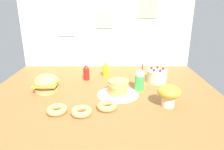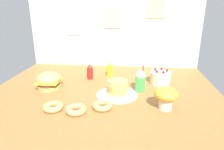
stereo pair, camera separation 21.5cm
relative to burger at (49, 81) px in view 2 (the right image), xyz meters
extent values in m
cube|color=#9E6B38|center=(0.61, -0.08, -0.10)|extent=(2.43, 2.06, 0.02)
cube|color=beige|center=(0.61, 0.95, 0.44)|extent=(2.43, 0.03, 1.06)
cube|color=silver|center=(0.04, 0.93, 0.46)|extent=(0.23, 0.01, 0.20)
cube|color=#D8A599|center=(0.59, 0.93, 0.58)|extent=(0.23, 0.01, 0.23)
cube|color=beige|center=(1.19, 0.93, 0.73)|extent=(0.26, 0.01, 0.25)
cylinder|color=white|center=(0.76, -0.09, -0.09)|extent=(0.42, 0.42, 0.00)
cylinder|color=#DBA859|center=(0.00, 0.00, -0.07)|extent=(0.25, 0.25, 0.04)
cylinder|color=#59331E|center=(0.00, 0.00, -0.03)|extent=(0.23, 0.23, 0.03)
cube|color=yellow|center=(0.00, 0.00, -0.01)|extent=(0.24, 0.24, 0.01)
ellipsoid|color=#E5B260|center=(0.00, 0.00, 0.02)|extent=(0.26, 0.26, 0.14)
cylinder|color=white|center=(0.76, -0.09, -0.08)|extent=(0.33, 0.33, 0.01)
cylinder|color=#E0AD5B|center=(0.76, -0.10, -0.06)|extent=(0.21, 0.21, 0.03)
cylinder|color=#E0AD5B|center=(0.76, -0.09, -0.03)|extent=(0.20, 0.20, 0.03)
cylinder|color=#E0AD5B|center=(0.76, -0.09, 0.00)|extent=(0.21, 0.21, 0.03)
cylinder|color=#E0AD5B|center=(0.75, -0.10, 0.03)|extent=(0.21, 0.21, 0.03)
cylinder|color=#E0AD5B|center=(0.76, -0.09, 0.05)|extent=(0.21, 0.21, 0.03)
cube|color=#F7E072|center=(0.76, -0.09, 0.08)|extent=(0.04, 0.04, 0.02)
cylinder|color=beige|center=(1.23, 0.28, -0.02)|extent=(0.23, 0.23, 0.13)
cylinder|color=#F4EACC|center=(1.23, 0.28, 0.05)|extent=(0.24, 0.24, 0.02)
sphere|color=red|center=(1.30, 0.28, 0.07)|extent=(0.03, 0.03, 0.03)
sphere|color=red|center=(1.24, 0.34, 0.07)|extent=(0.03, 0.03, 0.03)
sphere|color=red|center=(1.17, 0.31, 0.07)|extent=(0.03, 0.03, 0.03)
sphere|color=red|center=(1.18, 0.23, 0.07)|extent=(0.03, 0.03, 0.03)
sphere|color=red|center=(1.25, 0.21, 0.07)|extent=(0.03, 0.03, 0.03)
cylinder|color=red|center=(0.38, 0.35, -0.02)|extent=(0.07, 0.07, 0.14)
cone|color=red|center=(0.38, 0.35, 0.08)|extent=(0.06, 0.06, 0.05)
cylinder|color=yellow|center=(0.61, 0.47, -0.02)|extent=(0.07, 0.07, 0.14)
cone|color=yellow|center=(0.61, 0.47, 0.08)|extent=(0.06, 0.06, 0.05)
cylinder|color=green|center=(0.99, 0.03, -0.01)|extent=(0.11, 0.11, 0.15)
sphere|color=white|center=(0.99, 0.03, 0.09)|extent=(0.10, 0.10, 0.10)
cylinder|color=red|center=(1.01, 0.03, 0.12)|extent=(0.01, 0.03, 0.15)
torus|color=tan|center=(0.22, -0.47, -0.06)|extent=(0.18, 0.18, 0.05)
torus|color=pink|center=(0.22, -0.47, -0.06)|extent=(0.17, 0.17, 0.05)
torus|color=tan|center=(0.44, -0.49, -0.06)|extent=(0.18, 0.18, 0.05)
torus|color=#8CCC8C|center=(0.44, -0.49, -0.06)|extent=(0.17, 0.17, 0.05)
torus|color=tan|center=(0.65, -0.40, -0.06)|extent=(0.18, 0.18, 0.05)
torus|color=#D89ED8|center=(0.65, -0.40, -0.06)|extent=(0.17, 0.17, 0.05)
cylinder|color=beige|center=(1.20, -0.35, -0.04)|extent=(0.12, 0.12, 0.10)
ellipsoid|color=gold|center=(1.20, -0.35, 0.06)|extent=(0.21, 0.21, 0.12)
camera|label=1|loc=(0.70, -2.01, 0.79)|focal=32.73mm
camera|label=2|loc=(0.91, -2.00, 0.79)|focal=32.73mm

